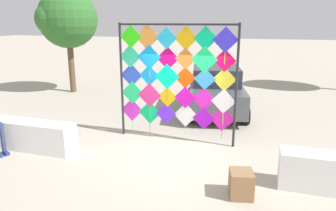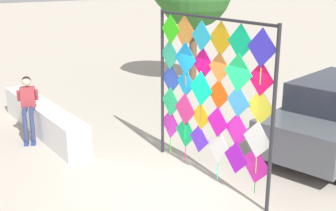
# 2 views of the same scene
# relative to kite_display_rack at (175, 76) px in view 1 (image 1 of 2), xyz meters

# --- Properties ---
(ground) EXTENTS (120.00, 120.00, 0.00)m
(ground) POSITION_rel_kite_display_rack_xyz_m (0.27, -1.25, -1.92)
(ground) COLOR #ADA393
(kite_display_rack) EXTENTS (3.46, 0.09, 3.37)m
(kite_display_rack) POSITION_rel_kite_display_rack_xyz_m (0.00, 0.00, 0.00)
(kite_display_rack) COLOR #232328
(kite_display_rack) RESTS_ON ground
(parked_car) EXTENTS (2.87, 4.80, 1.74)m
(parked_car) POSITION_rel_kite_display_rack_xyz_m (0.61, 3.47, -1.04)
(parked_car) COLOR #4C5156
(parked_car) RESTS_ON ground
(cardboard_box_large) EXTENTS (0.55, 0.58, 0.54)m
(cardboard_box_large) POSITION_rel_kite_display_rack_xyz_m (2.11, -2.60, -1.65)
(cardboard_box_large) COLOR olive
(cardboard_box_large) RESTS_ON ground
(tree_far_right) EXTENTS (2.77, 2.79, 4.92)m
(tree_far_right) POSITION_rel_kite_display_rack_xyz_m (-6.77, 4.70, 1.61)
(tree_far_right) COLOR brown
(tree_far_right) RESTS_ON ground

